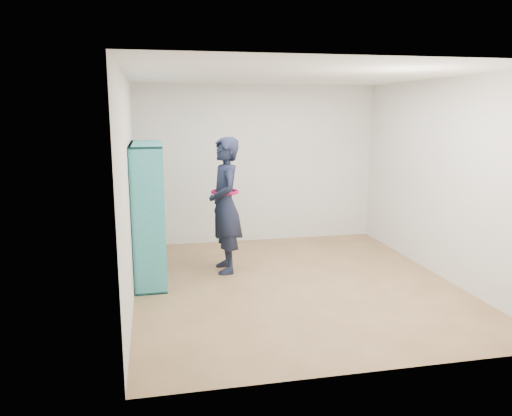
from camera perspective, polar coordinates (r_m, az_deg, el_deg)
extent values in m
plane|color=brown|center=(6.50, 4.36, -8.62)|extent=(4.50, 4.50, 0.00)
plane|color=white|center=(6.13, 4.73, 14.90)|extent=(4.50, 4.50, 0.00)
cube|color=beige|center=(5.94, -14.32, 2.14)|extent=(0.02, 4.50, 2.60)
cube|color=beige|center=(7.01, 20.45, 3.12)|extent=(0.02, 4.50, 2.60)
cube|color=beige|center=(8.35, 0.19, 5.02)|extent=(4.00, 0.02, 2.60)
cube|color=beige|center=(4.11, 13.37, -1.78)|extent=(4.00, 0.02, 2.60)
cube|color=teal|center=(5.99, -12.18, -1.68)|extent=(0.39, 0.03, 1.78)
cube|color=teal|center=(7.27, -12.16, 0.58)|extent=(0.39, 0.03, 1.78)
cube|color=teal|center=(6.86, -11.87, -7.64)|extent=(0.39, 1.34, 0.03)
cube|color=teal|center=(6.51, -12.49, 7.14)|extent=(0.39, 1.34, 0.03)
cube|color=teal|center=(6.63, -13.74, -0.51)|extent=(0.03, 1.34, 1.78)
cube|color=teal|center=(6.42, -12.18, -0.82)|extent=(0.36, 0.03, 1.73)
cube|color=teal|center=(6.84, -12.17, -0.09)|extent=(0.36, 0.03, 1.73)
cube|color=teal|center=(6.73, -12.02, -4.05)|extent=(0.36, 1.28, 0.03)
cube|color=teal|center=(6.63, -12.17, -0.44)|extent=(0.36, 1.28, 0.03)
cube|color=teal|center=(6.56, -12.33, 3.25)|extent=(0.36, 1.28, 0.03)
cube|color=beige|center=(6.43, -11.68, -8.37)|extent=(0.25, 0.16, 0.06)
cube|color=black|center=(6.21, -11.77, -3.68)|extent=(0.20, 0.18, 0.32)
cube|color=maroon|center=(6.12, -11.92, -0.06)|extent=(0.20, 0.18, 0.25)
cube|color=silver|center=(6.12, -12.16, 3.28)|extent=(0.25, 0.16, 0.09)
cube|color=navy|center=(6.74, -11.64, -6.35)|extent=(0.20, 0.18, 0.31)
cube|color=brown|center=(6.62, -11.79, -2.72)|extent=(0.20, 0.18, 0.32)
cube|color=#BFB28C|center=(6.61, -12.00, 0.07)|extent=(0.25, 0.16, 0.09)
cube|color=#26594C|center=(6.47, -12.09, 4.51)|extent=(0.20, 0.18, 0.27)
cube|color=beige|center=(7.15, -11.66, -5.44)|extent=(0.20, 0.18, 0.28)
cube|color=black|center=(7.12, -11.86, -2.69)|extent=(0.25, 0.16, 0.09)
cube|color=maroon|center=(6.96, -11.94, 1.31)|extent=(0.20, 0.18, 0.26)
cube|color=silver|center=(6.90, -12.09, 5.03)|extent=(0.20, 0.18, 0.30)
imported|color=black|center=(6.77, -3.55, 0.29)|extent=(0.47, 0.69, 1.84)
torus|color=#9E0C3D|center=(6.73, -3.57, 1.86)|extent=(0.40, 0.40, 0.04)
cube|color=silver|center=(6.80, -4.80, 1.38)|extent=(0.01, 0.10, 0.13)
cube|color=black|center=(6.80, -4.80, 1.38)|extent=(0.01, 0.10, 0.13)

